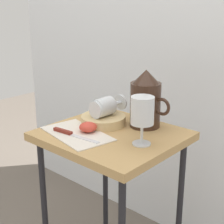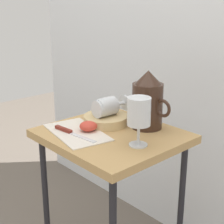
{
  "view_description": "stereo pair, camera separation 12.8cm",
  "coord_description": "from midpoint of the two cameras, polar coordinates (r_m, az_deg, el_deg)",
  "views": [
    {
      "loc": [
        0.81,
        -0.91,
        1.21
      ],
      "look_at": [
        0.0,
        0.0,
        0.81
      ],
      "focal_mm": 56.31,
      "sensor_mm": 36.0,
      "label": 1
    },
    {
      "loc": [
        0.9,
        -0.82,
        1.21
      ],
      "look_at": [
        0.0,
        0.0,
        0.81
      ],
      "focal_mm": 56.31,
      "sensor_mm": 36.0,
      "label": 2
    }
  ],
  "objects": [
    {
      "name": "curtain_drape",
      "position": [
        1.66,
        10.23,
        7.95
      ],
      "size": [
        2.4,
        0.03,
        1.85
      ],
      "primitive_type": "cube",
      "color": "white",
      "rests_on": "ground_plane"
    },
    {
      "name": "table",
      "position": [
        1.34,
        -2.75,
        -6.91
      ],
      "size": [
        0.49,
        0.44,
        0.73
      ],
      "color": "tan",
      "rests_on": "ground_plane"
    },
    {
      "name": "linen_napkin",
      "position": [
        1.3,
        -8.56,
        -3.55
      ],
      "size": [
        0.3,
        0.21,
        0.0
      ],
      "primitive_type": "cube",
      "rotation": [
        0.0,
        0.0,
        -0.2
      ],
      "color": "silver",
      "rests_on": "table"
    },
    {
      "name": "basket_tray",
      "position": [
        1.38,
        -4.06,
        -1.35
      ],
      "size": [
        0.18,
        0.18,
        0.03
      ],
      "primitive_type": "cylinder",
      "color": "tan",
      "rests_on": "table"
    },
    {
      "name": "pitcher",
      "position": [
        1.34,
        2.76,
        1.29
      ],
      "size": [
        0.17,
        0.12,
        0.22
      ],
      "color": "#382319",
      "rests_on": "table"
    },
    {
      "name": "wine_glass_upright",
      "position": [
        1.16,
        1.83,
        -0.22
      ],
      "size": [
        0.08,
        0.08,
        0.17
      ],
      "color": "silver",
      "rests_on": "table"
    },
    {
      "name": "wine_glass_tipped_near",
      "position": [
        1.37,
        -4.06,
        0.67
      ],
      "size": [
        0.07,
        0.15,
        0.07
      ],
      "color": "silver",
      "rests_on": "basket_tray"
    },
    {
      "name": "wine_glass_tipped_far",
      "position": [
        1.37,
        -3.95,
        0.84
      ],
      "size": [
        0.07,
        0.14,
        0.07
      ],
      "color": "silver",
      "rests_on": "basket_tray"
    },
    {
      "name": "apple_half_left",
      "position": [
        1.3,
        -6.73,
        -2.49
      ],
      "size": [
        0.07,
        0.07,
        0.04
      ],
      "primitive_type": "ellipsoid",
      "color": "#CC3D2D",
      "rests_on": "linen_napkin"
    },
    {
      "name": "knife",
      "position": [
        1.29,
        -9.81,
        -3.48
      ],
      "size": [
        0.21,
        0.04,
        0.01
      ],
      "color": "silver",
      "rests_on": "linen_napkin"
    }
  ]
}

